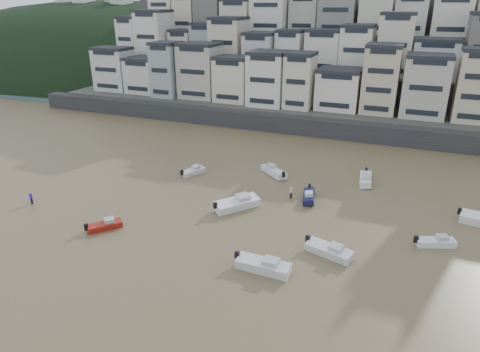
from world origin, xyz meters
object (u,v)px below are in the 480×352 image
at_px(boat_b, 329,249).
at_px(boat_h, 274,170).
at_px(boat_c, 237,202).
at_px(boat_f, 193,171).
at_px(boat_a, 263,264).
at_px(boat_d, 436,241).
at_px(boat_e, 309,195).
at_px(boat_j, 104,224).
at_px(boat_i, 366,178).
at_px(person_pink, 291,192).
at_px(person_blue, 31,198).

height_order(boat_b, boat_h, boat_h).
distance_m(boat_c, boat_f, 14.05).
xyz_separation_m(boat_a, boat_d, (16.34, 11.82, -0.20)).
xyz_separation_m(boat_e, boat_j, (-20.85, -17.23, -0.08)).
relative_size(boat_e, boat_f, 1.13).
bearing_deg(boat_i, boat_a, -20.22).
distance_m(boat_a, person_pink, 17.97).
xyz_separation_m(boat_d, boat_f, (-35.23, 8.77, -0.03)).
bearing_deg(boat_c, boat_e, -14.46).
xyz_separation_m(boat_c, person_pink, (5.71, 5.90, -0.05)).
bearing_deg(boat_j, boat_b, -39.98).
height_order(boat_b, boat_c, boat_c).
xyz_separation_m(boat_e, person_blue, (-34.51, -15.28, 0.18)).
relative_size(boat_d, boat_i, 0.82).
bearing_deg(boat_j, boat_a, -52.15).
distance_m(boat_b, boat_e, 13.93).
relative_size(boat_d, boat_f, 1.05).
height_order(boat_d, boat_e, boat_e).
bearing_deg(person_pink, boat_e, 8.38).
relative_size(boat_e, person_pink, 2.91).
distance_m(boat_h, person_pink, 8.79).
xyz_separation_m(boat_b, person_blue, (-39.82, -2.40, 0.10)).
height_order(boat_c, person_blue, boat_c).
bearing_deg(boat_e, boat_h, -145.26).
relative_size(boat_b, boat_e, 1.11).
distance_m(boat_c, boat_d, 24.16).
bearing_deg(boat_i, person_pink, -49.76).
relative_size(boat_e, boat_j, 1.14).
distance_m(boat_e, boat_h, 10.10).
bearing_deg(boat_e, boat_a, -12.80).
bearing_deg(boat_b, boat_e, 129.65).
distance_m(boat_d, person_pink, 19.40).
distance_m(boat_j, person_blue, 13.79).
relative_size(boat_b, boat_i, 0.99).
relative_size(boat_h, person_blue, 3.28).
height_order(boat_d, boat_h, boat_h).
bearing_deg(boat_b, boat_h, 139.72).
bearing_deg(boat_j, boat_i, -5.63).
distance_m(boat_h, person_blue, 35.12).
bearing_deg(boat_d, boat_h, 128.89).
xyz_separation_m(boat_j, person_pink, (18.41, 16.87, 0.26)).
height_order(boat_d, person_blue, person_blue).
height_order(boat_b, boat_f, boat_b).
relative_size(boat_f, boat_j, 1.00).
bearing_deg(boat_b, person_pink, 139.03).
relative_size(boat_e, boat_i, 0.89).
xyz_separation_m(boat_a, boat_h, (-6.97, 25.17, -0.06)).
height_order(boat_a, boat_j, boat_a).
height_order(boat_b, person_pink, person_pink).
bearing_deg(boat_h, boat_a, 144.84).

